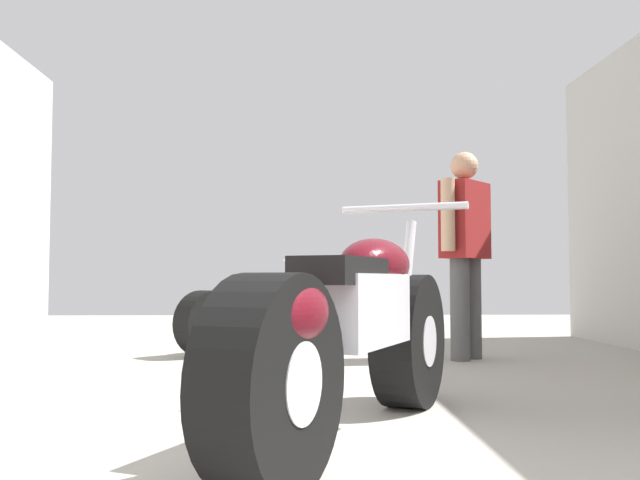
{
  "coord_description": "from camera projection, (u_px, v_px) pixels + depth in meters",
  "views": [
    {
      "loc": [
        -0.13,
        -0.4,
        0.66
      ],
      "look_at": [
        -0.02,
        3.68,
        0.88
      ],
      "focal_mm": 38.73,
      "sensor_mm": 36.0,
      "label": 1
    }
  ],
  "objects": [
    {
      "name": "motorcycle_black_naked",
      "position": [
        259.0,
        312.0,
        6.24
      ],
      "size": [
        1.4,
        1.46,
        0.85
      ],
      "color": "black",
      "rests_on": "ground_plane"
    },
    {
      "name": "ground_plane",
      "position": [
        324.0,
        396.0,
        3.86
      ],
      "size": [
        16.8,
        16.8,
        0.0
      ],
      "primitive_type": "plane",
      "color": "#A8A399"
    },
    {
      "name": "mechanic_in_blue",
      "position": [
        465.0,
        241.0,
        5.62
      ],
      "size": [
        0.53,
        0.58,
        1.69
      ],
      "color": "#4C4C4C",
      "rests_on": "ground_plane"
    },
    {
      "name": "motorcycle_maroon_cruiser",
      "position": [
        353.0,
        334.0,
        2.8
      ],
      "size": [
        1.15,
        2.09,
        1.03
      ],
      "color": "black",
      "rests_on": "ground_plane"
    }
  ]
}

